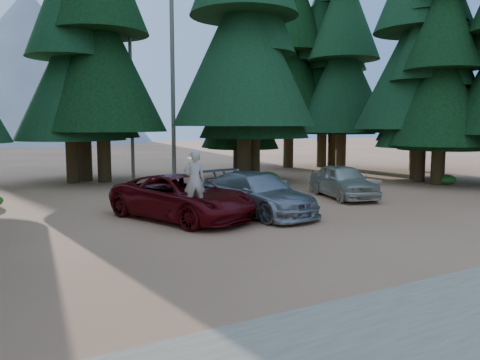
{
  "coord_description": "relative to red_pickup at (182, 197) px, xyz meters",
  "views": [
    {
      "loc": [
        -9.06,
        -11.13,
        3.2
      ],
      "look_at": [
        -0.92,
        3.49,
        1.25
      ],
      "focal_mm": 35.0,
      "sensor_mm": 36.0,
      "label": 1
    }
  ],
  "objects": [
    {
      "name": "log_right",
      "position": [
        10.4,
        3.34,
        -0.62
      ],
      "size": [
        4.74,
        0.4,
        0.3
      ],
      "primitive_type": "cylinder",
      "rotation": [
        0.0,
        1.57,
        0.02
      ],
      "color": "gray",
      "rests_on": "ground"
    },
    {
      "name": "snag_back",
      "position": [
        1.89,
        12.34,
        4.23
      ],
      "size": [
        0.2,
        0.2,
        10.0
      ],
      "primitive_type": "cylinder",
      "color": "gray",
      "rests_on": "ground"
    },
    {
      "name": "shrub_right",
      "position": [
        4.44,
        4.01,
        -0.51
      ],
      "size": [
        0.93,
        0.93,
        0.51
      ],
      "primitive_type": "ellipsoid",
      "color": "#2A691F",
      "rests_on": "ground"
    },
    {
      "name": "shrub_far_right",
      "position": [
        7.47,
        6.34,
        -0.4
      ],
      "size": [
        1.34,
        1.34,
        0.74
      ],
      "primitive_type": "ellipsoid",
      "color": "#2A691F",
      "rests_on": "ground"
    },
    {
      "name": "frisbee_player",
      "position": [
        -0.29,
        -1.73,
        0.78
      ],
      "size": [
        0.75,
        0.57,
        1.83
      ],
      "rotation": [
        0.0,
        0.0,
        2.93
      ],
      "color": "beige",
      "rests_on": "ground"
    },
    {
      "name": "shrub_center_left",
      "position": [
        -0.22,
        3.93,
        -0.5
      ],
      "size": [
        0.97,
        0.97,
        0.53
      ],
      "primitive_type": "ellipsoid",
      "color": "#2A691F",
      "rests_on": "ground"
    },
    {
      "name": "shrub_left",
      "position": [
        2.02,
        6.03,
        -0.53
      ],
      "size": [
        0.87,
        0.87,
        0.48
      ],
      "primitive_type": "ellipsoid",
      "color": "#2A691F",
      "rests_on": "ground"
    },
    {
      "name": "red_pickup",
      "position": [
        0.0,
        0.0,
        0.0
      ],
      "size": [
        4.33,
        6.06,
        1.53
      ],
      "primitive_type": "imported",
      "rotation": [
        0.0,
        0.0,
        0.36
      ],
      "color": "#5C070D",
      "rests_on": "ground"
    },
    {
      "name": "silver_minivan_right",
      "position": [
        8.08,
        1.02,
        -0.02
      ],
      "size": [
        2.86,
        4.68,
        1.49
      ],
      "primitive_type": "imported",
      "rotation": [
        0.0,
        0.0,
        -0.27
      ],
      "color": "beige",
      "rests_on": "ground"
    },
    {
      "name": "ground",
      "position": [
        3.09,
        -3.66,
        -0.77
      ],
      "size": [
        160.0,
        160.0,
        0.0
      ],
      "primitive_type": "plane",
      "color": "#A76C46",
      "rests_on": "ground"
    },
    {
      "name": "shrub_edge_east",
      "position": [
        16.2,
        1.84,
        -0.49
      ],
      "size": [
        0.99,
        0.99,
        0.54
      ],
      "primitive_type": "ellipsoid",
      "color": "#2A691F",
      "rests_on": "ground"
    },
    {
      "name": "log_mid",
      "position": [
        6.79,
        6.49,
        -0.62
      ],
      "size": [
        3.48,
        1.19,
        0.29
      ],
      "primitive_type": "cylinder",
      "rotation": [
        0.0,
        1.57,
        -0.26
      ],
      "color": "gray",
      "rests_on": "ground"
    },
    {
      "name": "silver_minivan_center",
      "position": [
        2.71,
        -0.45,
        -0.02
      ],
      "size": [
        2.84,
        5.43,
        1.5
      ],
      "primitive_type": "imported",
      "rotation": [
        0.0,
        0.0,
        0.15
      ],
      "color": "#929499",
      "rests_on": "ground"
    },
    {
      "name": "forest_belt_north",
      "position": [
        3.09,
        11.34,
        -0.77
      ],
      "size": [
        36.0,
        7.0,
        22.0
      ],
      "primitive_type": null,
      "color": "black",
      "rests_on": "ground"
    },
    {
      "name": "shrub_center_right",
      "position": [
        1.6,
        4.36,
        -0.48
      ],
      "size": [
        1.05,
        1.05,
        0.58
      ],
      "primitive_type": "ellipsoid",
      "color": "#2A691F",
      "rests_on": "ground"
    },
    {
      "name": "mountain_peak",
      "position": [
        0.5,
        84.57,
        11.94
      ],
      "size": [
        48.0,
        50.0,
        28.0
      ],
      "color": "gray",
      "rests_on": "ground"
    },
    {
      "name": "snag_front",
      "position": [
        3.89,
        10.84,
        5.23
      ],
      "size": [
        0.24,
        0.24,
        12.0
      ],
      "primitive_type": "cylinder",
      "color": "gray",
      "rests_on": "ground"
    },
    {
      "name": "log_left",
      "position": [
        2.54,
        5.41,
        -0.62
      ],
      "size": [
        3.82,
        1.75,
        0.29
      ],
      "primitive_type": "cylinder",
      "rotation": [
        0.0,
        1.57,
        0.38
      ],
      "color": "gray",
      "rests_on": "ground"
    }
  ]
}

